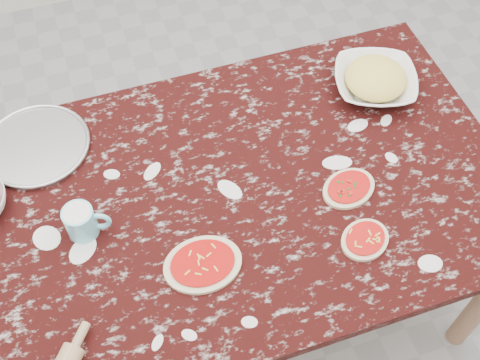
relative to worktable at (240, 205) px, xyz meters
The scene contains 8 objects.
ground 0.67m from the worktable, ahead, with size 4.00×4.00×0.00m, color gray.
worktable is the anchor object (origin of this frame).
pizza_tray 0.65m from the worktable, 147.41° to the left, with size 0.32×0.32×0.01m, color #B2B2B7.
cheese_bowl 0.60m from the worktable, 23.73° to the left, with size 0.27×0.27×0.07m, color white.
flour_mug 0.47m from the worktable, behind, with size 0.13×0.09×0.10m.
pizza_left 0.28m from the worktable, 130.75° to the right, with size 0.22×0.17×0.02m.
pizza_mid 0.39m from the worktable, 44.89° to the right, with size 0.18×0.17×0.02m.
pizza_right 0.33m from the worktable, 18.59° to the right, with size 0.20×0.17×0.02m.
Camera 1 is at (-0.31, -0.92, 2.21)m, focal length 44.89 mm.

